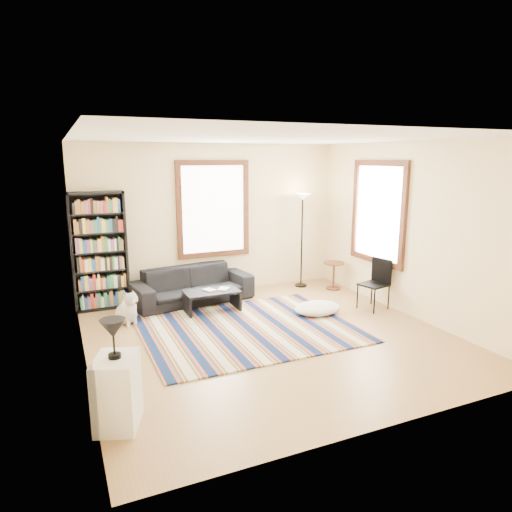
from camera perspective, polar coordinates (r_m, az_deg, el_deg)
name	(u,v)px	position (r m, az deg, el deg)	size (l,w,h in m)	color
floor	(270,340)	(6.74, 1.75, -10.44)	(5.00, 5.00, 0.10)	#9D6F47
ceiling	(271,134)	(6.22, 1.93, 15.02)	(5.00, 5.00, 0.10)	white
wall_back	(212,219)	(8.66, -5.51, 4.58)	(5.00, 0.10, 2.80)	beige
wall_front	(395,290)	(4.23, 16.99, -4.06)	(5.00, 0.10, 2.80)	beige
wall_left	(73,258)	(5.72, -21.87, -0.23)	(0.10, 5.00, 2.80)	beige
wall_right	(414,230)	(7.76, 19.10, 3.07)	(0.10, 5.00, 2.80)	beige
window_back	(213,209)	(8.56, -5.36, 5.84)	(1.20, 0.06, 1.60)	white
window_right	(378,213)	(8.28, 15.03, 5.26)	(0.06, 1.20, 1.60)	white
rug	(248,329)	(6.98, -0.97, -9.07)	(3.11, 2.49, 0.02)	#0D1C43
sofa	(192,285)	(8.25, -7.98, -3.60)	(0.83, 2.13, 0.62)	black
bookshelf	(99,251)	(8.09, -19.00, 0.55)	(0.90, 0.30, 2.00)	black
coffee_table	(212,301)	(7.74, -5.56, -5.62)	(0.90, 0.50, 0.36)	black
book_a	(206,291)	(7.66, -6.30, -4.36)	(0.20, 0.15, 0.02)	beige
book_b	(219,288)	(7.78, -4.65, -4.07)	(0.16, 0.22, 0.02)	beige
floor_cushion	(317,308)	(7.67, 7.68, -6.48)	(0.80, 0.60, 0.20)	silver
floor_lamp	(302,241)	(9.07, 5.74, 1.91)	(0.30, 0.30, 1.86)	black
side_table	(334,276)	(9.08, 9.68, -2.45)	(0.40, 0.40, 0.54)	#4F2B13
folding_chair	(374,285)	(8.01, 14.49, -3.48)	(0.42, 0.40, 0.86)	black
white_cabinet	(117,392)	(4.75, -16.95, -15.91)	(0.38, 0.50, 0.70)	white
table_lamp	(114,339)	(4.52, -17.38, -9.85)	(0.24, 0.24, 0.38)	black
dog	(126,307)	(7.42, -15.98, -6.17)	(0.38, 0.53, 0.53)	silver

